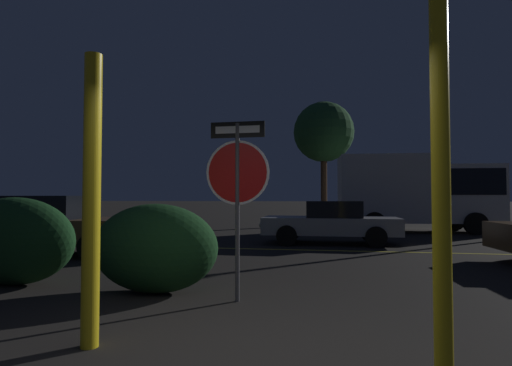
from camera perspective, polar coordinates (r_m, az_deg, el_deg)
The scene contains 10 objects.
road_center_stripe at distance 10.88m, azimuth 5.89°, elevation -9.47°, with size 35.10×0.12×0.01m, color gold.
stop_sign at distance 5.48m, azimuth -2.66°, elevation 1.17°, with size 0.89×0.06×2.45m.
yellow_pole_left at distance 4.13m, azimuth -22.43°, elevation -2.09°, with size 0.17×0.17×2.80m, color yellow.
yellow_pole_right at distance 3.07m, azimuth 24.86°, elevation 3.61°, with size 0.13×0.13×3.42m, color yellow.
hedge_bush_0 at distance 7.62m, azimuth -31.33°, elevation -7.07°, with size 2.13×0.98×1.41m, color #19421E.
hedge_bush_1 at distance 6.18m, azimuth -14.20°, elevation -9.00°, with size 1.91×1.12×1.32m, color #19421E.
passing_car_1 at distance 11.21m, azimuth -27.03°, elevation -5.37°, with size 4.99×2.18×1.45m.
passing_car_2 at distance 12.39m, azimuth 10.66°, elevation -5.50°, with size 4.13×1.82×1.30m.
delivery_truck at distance 17.54m, azimuth 22.15°, elevation -0.97°, with size 6.20×2.63×3.10m.
tree_0 at distance 20.93m, azimuth 9.64°, elevation 7.11°, with size 3.08×3.08×6.30m.
Camera 1 is at (0.70, -3.27, 1.42)m, focal length 28.00 mm.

